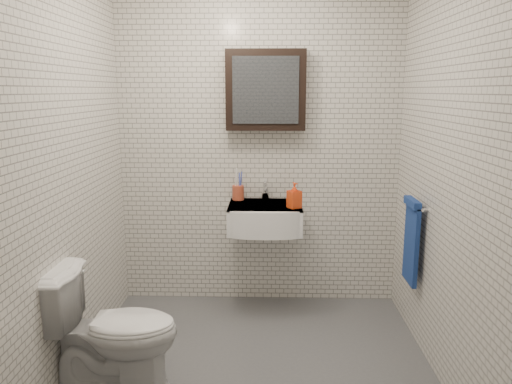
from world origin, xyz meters
TOP-DOWN VIEW (x-y plane):
  - ground at (0.00, 0.00)m, footprint 2.20×2.00m
  - room_shell at (0.00, 0.00)m, footprint 2.22×2.02m
  - washbasin at (0.05, 0.73)m, footprint 0.55×0.50m
  - faucet at (0.05, 0.93)m, footprint 0.06×0.20m
  - mirror_cabinet at (0.05, 0.93)m, footprint 0.60×0.15m
  - towel_rail at (1.04, 0.35)m, footprint 0.09×0.30m
  - toothbrush_cup at (-0.16, 0.94)m, footprint 0.10×0.10m
  - soap_bottle at (0.27, 0.67)m, footprint 0.12×0.12m
  - toilet at (-0.80, -0.34)m, footprint 0.74×0.43m

SIDE VIEW (x-z plane):
  - ground at x=0.00m, z-range 0.00..0.01m
  - toilet at x=-0.80m, z-range 0.00..0.75m
  - towel_rail at x=1.04m, z-range 0.43..1.01m
  - washbasin at x=0.05m, z-range 0.66..0.86m
  - toothbrush_cup at x=-0.16m, z-range 0.79..1.04m
  - faucet at x=0.05m, z-range 0.84..0.99m
  - soap_bottle at x=0.27m, z-range 0.85..1.04m
  - room_shell at x=0.00m, z-range 0.21..2.72m
  - mirror_cabinet at x=0.05m, z-range 1.40..2.00m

